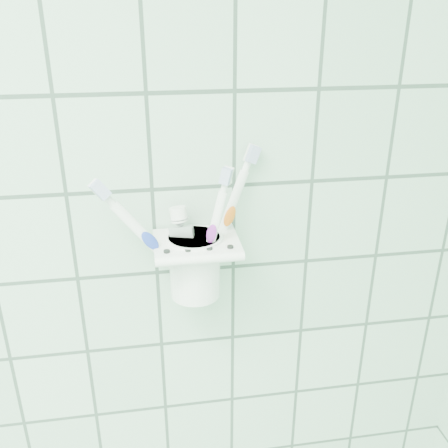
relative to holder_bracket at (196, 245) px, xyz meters
name	(u,v)px	position (x,y,z in m)	size (l,w,h in m)	color
holder_bracket	(196,245)	(0.00, 0.00, 0.00)	(0.12, 0.10, 0.04)	white
cup	(195,263)	(0.00, 0.00, -0.03)	(0.08, 0.08, 0.09)	white
toothbrush_pink	(198,222)	(0.00, -0.01, 0.04)	(0.12, 0.02, 0.20)	white
toothbrush_blue	(201,216)	(0.01, 0.01, 0.04)	(0.08, 0.04, 0.21)	white
toothbrush_orange	(196,232)	(0.00, -0.01, 0.02)	(0.05, 0.02, 0.19)	white
toothpaste_tube	(190,247)	(-0.01, -0.01, 0.00)	(0.04, 0.03, 0.13)	silver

